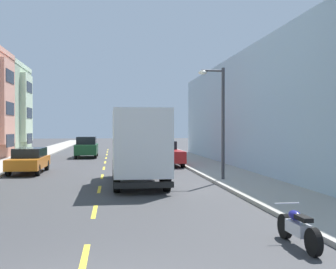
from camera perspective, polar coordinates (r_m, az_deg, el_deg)
The scene contains 13 objects.
ground_plane at distance 36.83m, azimuth -8.43°, elevation -3.38°, with size 160.00×160.00×0.00m, color #38383A.
sidewalk_left at distance 35.66m, azimuth -19.99°, elevation -3.44°, with size 3.20×120.00×0.14m, color #A39E93.
sidewalk_right at distance 35.43m, azimuth 3.10°, elevation -3.42°, with size 3.20×120.00×0.14m, color #A39E93.
lane_centerline_dashes at distance 31.35m, azimuth -8.59°, elevation -4.10°, with size 0.14×47.20×0.01m.
apartment_block_opposite at distance 29.80m, azimuth 18.62°, elevation 2.94°, with size 10.00×36.00×7.63m, color #9EB7CC.
street_lamp at distance 21.29m, azimuth 7.01°, elevation 2.87°, with size 1.35×0.28×5.59m.
delivery_box_truck at distance 20.17m, azimuth -4.06°, elevation -1.21°, with size 2.44×7.60×3.52m.
parked_wagon_burgundy at distance 47.12m, azimuth -2.78°, elevation -1.48°, with size 1.89×4.73×1.50m.
parked_wagon_orange at distance 26.77m, azimuth -18.30°, elevation -3.26°, with size 1.84×4.71×1.50m.
parked_pickup_red at distance 30.80m, azimuth -0.33°, elevation -2.65°, with size 2.12×5.34×1.73m.
parked_pickup_navy at distance 61.55m, azimuth -4.01°, elevation -0.93°, with size 2.12×5.35×1.73m.
moving_forest_sedan at distance 39.81m, azimuth -10.96°, elevation -1.65°, with size 1.95×4.80×1.93m.
parked_motorcycle at distance 10.20m, azimuth 17.20°, elevation -12.09°, with size 0.62×2.05×0.90m.
Camera 1 is at (0.58, -6.73, 2.68)m, focal length 44.97 mm.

